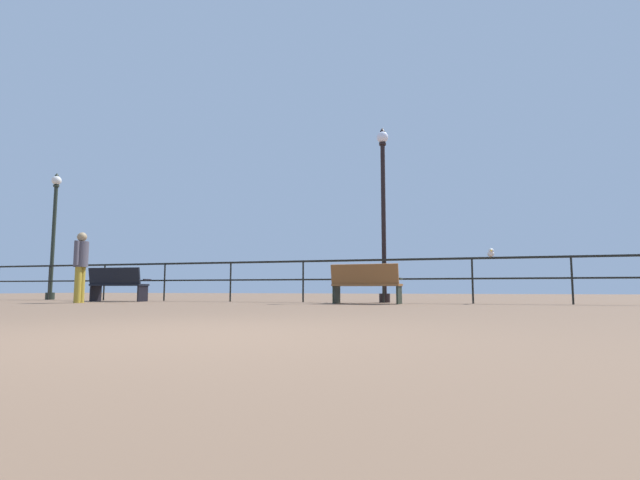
# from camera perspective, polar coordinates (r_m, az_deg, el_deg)

# --- Properties ---
(ground_plane) EXTENTS (60.00, 60.00, 0.00)m
(ground_plane) POSITION_cam_1_polar(r_m,az_deg,el_deg) (3.59, -16.10, -11.02)
(ground_plane) COLOR brown
(pier_railing) EXTENTS (24.68, 0.05, 1.06)m
(pier_railing) POSITION_cam_1_polar(r_m,az_deg,el_deg) (11.65, 7.57, -3.60)
(pier_railing) COLOR black
(pier_railing) RESTS_ON ground_plane
(bench_far_left) EXTENTS (1.56, 0.68, 0.90)m
(bench_far_left) POSITION_cam_1_polar(r_m,az_deg,el_deg) (13.84, -23.09, -4.73)
(bench_far_left) COLOR black
(bench_far_left) RESTS_ON ground_plane
(bench_near_left) EXTENTS (1.57, 0.76, 0.89)m
(bench_near_left) POSITION_cam_1_polar(r_m,az_deg,el_deg) (10.79, 5.50, -5.06)
(bench_near_left) COLOR brown
(bench_near_left) RESTS_ON ground_plane
(lamppost_left) EXTENTS (0.29, 0.29, 4.02)m
(lamppost_left) POSITION_cam_1_polar(r_m,az_deg,el_deg) (17.24, -29.23, 1.09)
(lamppost_left) COLOR black
(lamppost_left) RESTS_ON ground_plane
(lamppost_center) EXTENTS (0.30, 0.30, 4.44)m
(lamppost_center) POSITION_cam_1_polar(r_m,az_deg,el_deg) (12.12, 7.58, 4.13)
(lamppost_center) COLOR black
(lamppost_center) RESTS_ON ground_plane
(person_by_bench) EXTENTS (0.33, 0.53, 1.70)m
(person_by_bench) POSITION_cam_1_polar(r_m,az_deg,el_deg) (12.86, -26.69, -2.39)
(person_by_bench) COLOR #A38829
(person_by_bench) RESTS_ON ground_plane
(seagull_on_rail) EXTENTS (0.16, 0.40, 0.19)m
(seagull_on_rail) POSITION_cam_1_polar(r_m,az_deg,el_deg) (11.50, 19.75, -1.48)
(seagull_on_rail) COLOR silver
(seagull_on_rail) RESTS_ON pier_railing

